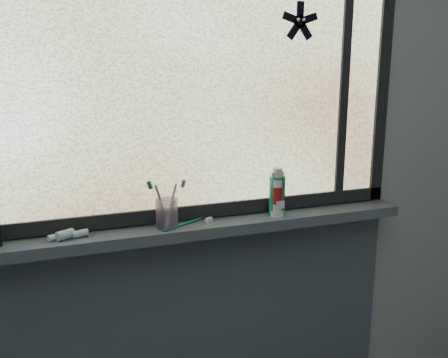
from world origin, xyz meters
name	(u,v)px	position (x,y,z in m)	size (l,w,h in m)	color
wall_back	(192,156)	(0.00, 1.30, 1.25)	(3.00, 0.01, 2.50)	#9EA3A8
windowsill	(199,228)	(0.00, 1.23, 1.00)	(1.62, 0.14, 0.04)	#454F5C
sill_apron	(196,347)	(0.00, 1.29, 0.49)	(1.62, 0.02, 0.98)	#454F5C
window_pane	(192,77)	(0.00, 1.28, 1.53)	(1.50, 0.01, 1.00)	silver
frame_bottom	(195,211)	(0.00, 1.28, 1.05)	(1.60, 0.03, 0.05)	black
frame_right	(382,75)	(0.78, 1.28, 1.53)	(0.05, 0.03, 1.10)	black
frame_mullion	(344,75)	(0.60, 1.28, 1.53)	(0.04, 0.03, 1.00)	black
starfish_sticker	(300,22)	(0.40, 1.27, 1.72)	(0.15, 0.02, 0.15)	black
toothpaste_tube	(71,234)	(-0.44, 1.22, 1.04)	(0.18, 0.04, 0.03)	white
toothbrush_cup	(167,213)	(-0.12, 1.23, 1.07)	(0.08, 0.08, 0.10)	#B196C6
toothbrush_lying	(183,224)	(-0.06, 1.22, 1.03)	(0.22, 0.02, 0.01)	#0B6A4F
mouthwash_bottle	(277,192)	(0.30, 1.22, 1.11)	(0.06, 0.06, 0.15)	#21AC80
cream_tube	(277,193)	(0.30, 1.21, 1.11)	(0.05, 0.05, 0.12)	silver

